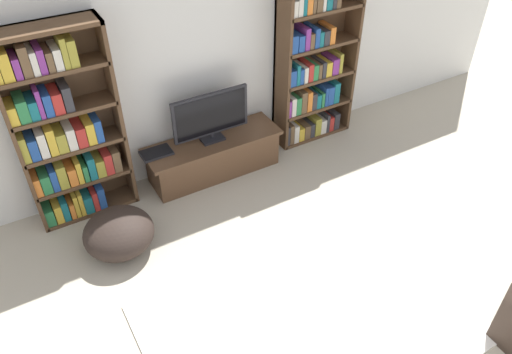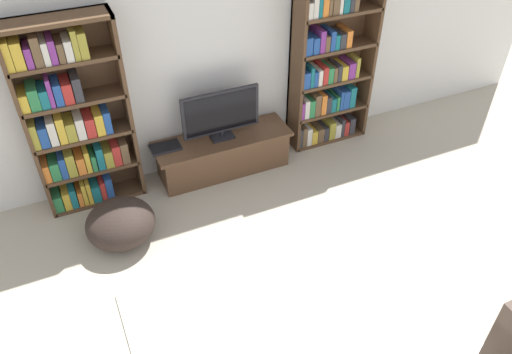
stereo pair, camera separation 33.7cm
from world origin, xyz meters
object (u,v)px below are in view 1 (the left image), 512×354
beanbag_ottoman (119,233)px  tv_stand (214,156)px  television (211,116)px  laptop (156,153)px  bookshelf_left (63,132)px  bookshelf_right (312,66)px

beanbag_ottoman → tv_stand: bearing=25.7°
television → laptop: television is taller
beanbag_ottoman → laptop: bearing=45.7°
bookshelf_left → bookshelf_right: 2.70m
bookshelf_left → television: 1.41m
bookshelf_left → tv_stand: (1.39, -0.11, -0.71)m
bookshelf_left → beanbag_ottoman: bookshelf_left is taller
television → beanbag_ottoman: (-1.24, -0.60, -0.52)m
television → laptop: bearing=174.8°
bookshelf_left → beanbag_ottoman: (0.15, -0.71, -0.73)m
bookshelf_left → tv_stand: 1.57m
beanbag_ottoman → bookshelf_right: bearing=15.6°
television → beanbag_ottoman: bearing=-154.1°
bookshelf_right → beanbag_ottoman: bookshelf_right is taller
bookshelf_left → television: (1.39, -0.11, -0.21)m
tv_stand → television: bearing=90.0°
television → laptop: size_ratio=2.63×
tv_stand → beanbag_ottoman: size_ratio=2.31×
bookshelf_right → beanbag_ottoman: size_ratio=2.99×
laptop → beanbag_ottoman: laptop is taller
bookshelf_right → laptop: size_ratio=6.04×
bookshelf_right → television: (-1.30, -0.11, -0.18)m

